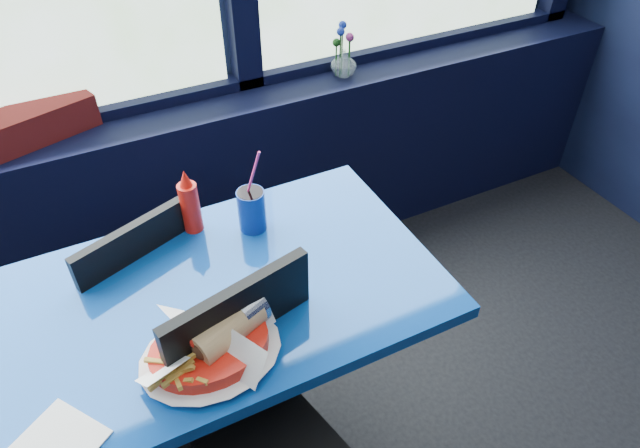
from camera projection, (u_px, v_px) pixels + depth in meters
The scene contains 10 objects.
window_sill at pixel (75, 231), 2.19m from camera, with size 5.00×0.26×0.80m, color black.
near_table at pixel (218, 338), 1.60m from camera, with size 1.20×0.70×0.75m.
chair_near_front at pixel (256, 427), 1.44m from camera, with size 0.50×0.50×0.91m.
chair_near_back at pixel (160, 289), 1.84m from camera, with size 0.50×0.50×0.86m.
planter_box at pixel (9, 132), 1.87m from camera, with size 0.57×0.14×0.11m, color maroon.
flower_vase at pixel (344, 60), 2.27m from camera, with size 0.13×0.13×0.22m.
food_basket at pixel (212, 346), 1.30m from camera, with size 0.31×0.29×0.11m.
ketchup_bottle at pixel (190, 204), 1.61m from camera, with size 0.06×0.06×0.21m.
soda_cup at pixel (252, 209), 1.63m from camera, with size 0.08×0.08×0.27m.
napkin at pixel (56, 446), 1.16m from camera, with size 0.16×0.16×0.00m, color white.
Camera 1 is at (0.11, 0.98, 1.85)m, focal length 32.00 mm.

